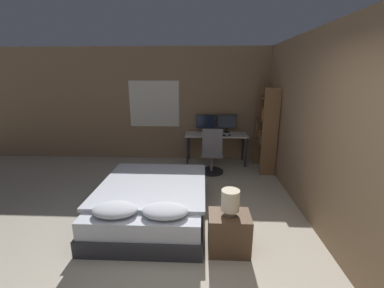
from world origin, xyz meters
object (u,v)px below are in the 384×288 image
at_px(bed, 152,201).
at_px(office_chair, 212,156).
at_px(computer_mouse, 229,135).
at_px(desk, 216,138).
at_px(monitor_right, 227,122).
at_px(bookshelf, 267,128).
at_px(bedside_lamp, 230,201).
at_px(monitor_left, 206,122).
at_px(nightstand, 229,233).
at_px(keyboard, 217,135).

height_order(bed, office_chair, office_chair).
distance_m(computer_mouse, office_chair, 0.72).
height_order(desk, computer_mouse, computer_mouse).
xyz_separation_m(monitor_right, office_chair, (-0.37, -0.86, -0.56)).
distance_m(monitor_right, bookshelf, 1.02).
bearing_deg(bed, bedside_lamp, -33.72).
relative_size(monitor_left, computer_mouse, 6.72).
bearing_deg(bed, monitor_left, 73.27).
xyz_separation_m(monitor_left, computer_mouse, (0.54, -0.38, -0.22)).
xyz_separation_m(computer_mouse, office_chair, (-0.41, -0.48, -0.34)).
height_order(bedside_lamp, monitor_right, monitor_right).
bearing_deg(nightstand, monitor_left, 94.53).
relative_size(bedside_lamp, monitor_right, 0.67).
relative_size(keyboard, bookshelf, 0.22).
bearing_deg(nightstand, bedside_lamp, 0.00).
relative_size(monitor_left, monitor_right, 1.00).
xyz_separation_m(bedside_lamp, monitor_right, (0.24, 3.37, 0.29)).
height_order(nightstand, bedside_lamp, bedside_lamp).
height_order(bed, desk, desk).
height_order(desk, monitor_left, monitor_left).
height_order(bed, nightstand, bed).
distance_m(bedside_lamp, office_chair, 2.53).
xyz_separation_m(desk, computer_mouse, (0.29, -0.19, 0.11)).
bearing_deg(bedside_lamp, keyboard, 90.29).
height_order(bedside_lamp, office_chair, office_chair).
distance_m(bedside_lamp, monitor_right, 3.39).
distance_m(desk, keyboard, 0.22).
height_order(bed, computer_mouse, computer_mouse).
bearing_deg(computer_mouse, bed, -120.49).
height_order(computer_mouse, office_chair, office_chair).
relative_size(bed, keyboard, 4.89).
relative_size(desk, keyboard, 3.61).
bearing_deg(monitor_right, bedside_lamp, -94.01).
bearing_deg(bedside_lamp, nightstand, 0.00).
bearing_deg(keyboard, nightstand, -89.71).
distance_m(bed, computer_mouse, 2.69).
bearing_deg(bookshelf, monitor_left, 154.15).
xyz_separation_m(monitor_left, keyboard, (0.25, -0.38, -0.23)).
bearing_deg(bookshelf, bed, -136.10).
relative_size(bedside_lamp, keyboard, 0.79).
relative_size(monitor_right, computer_mouse, 6.72).
bearing_deg(office_chair, computer_mouse, 49.73).
distance_m(bedside_lamp, desk, 3.18).
relative_size(monitor_right, office_chair, 0.46).
bearing_deg(bedside_lamp, desk, 90.28).
distance_m(nightstand, keyboard, 3.03).
relative_size(bed, desk, 1.36).
xyz_separation_m(nightstand, desk, (-0.02, 3.18, 0.39)).
bearing_deg(monitor_left, computer_mouse, -35.32).
xyz_separation_m(nightstand, monitor_right, (0.24, 3.37, 0.72)).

